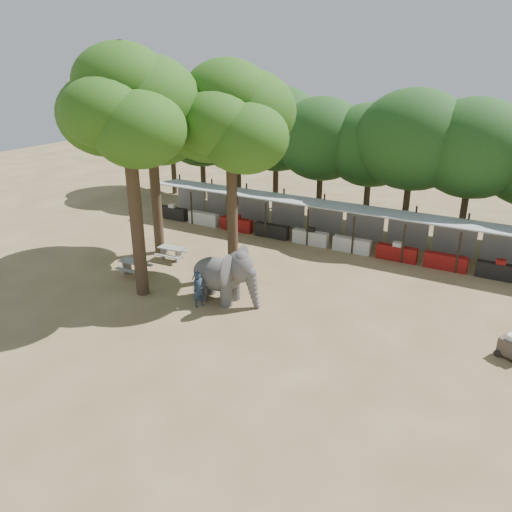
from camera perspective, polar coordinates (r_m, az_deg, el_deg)
The scene contains 11 objects.
ground at distance 21.74m, azimuth -4.22°, elevation -9.67°, with size 100.00×100.00×0.00m, color brown.
vendor_stalls at distance 32.62m, azimuth 9.20°, elevation 3.36°, with size 28.00×2.99×2.80m.
yard_tree_left at distance 30.02m, azimuth -12.00°, elevation 15.34°, with size 7.10×6.90×11.02m.
yard_tree_center at distance 24.23m, azimuth -14.56°, elevation 16.10°, with size 7.10×6.90×12.04m.
yard_tree_back at distance 25.62m, azimuth -2.97°, elevation 15.51°, with size 7.10×6.90×11.36m.
backdrop_trees at distance 36.37m, azimuth 12.56°, elevation 12.06°, with size 46.46×5.95×8.33m.
elephant at distance 24.46m, azimuth -3.57°, elevation -2.17°, with size 3.70×2.84×2.83m.
handler at distance 24.26m, azimuth -6.54°, elevation -3.80°, with size 0.66×0.44×1.82m, color #26384C.
picnic_table_near at distance 28.64m, azimuth -13.77°, elevation -1.06°, with size 1.64×1.49×0.79m.
picnic_table_far at distance 30.27m, azimuth -9.63°, elevation 0.51°, with size 1.66×1.51×0.78m.
cart_front at distance 22.75m, azimuth 27.23°, elevation -9.25°, with size 1.27×1.08×1.05m.
Camera 1 is at (10.44, -15.36, 11.31)m, focal length 35.00 mm.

